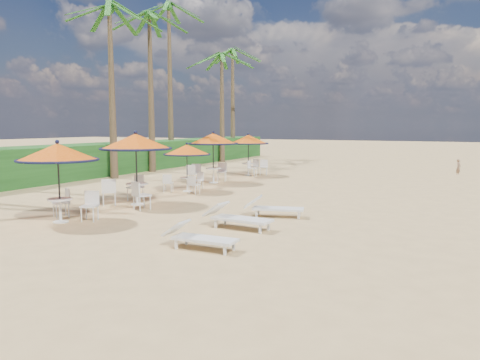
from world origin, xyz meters
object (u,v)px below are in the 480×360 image
object	(u,v)px
station_3	(212,145)
lounger_far	(272,207)
station_2	(187,156)
station_1	(135,151)
lounger_near	(198,236)
station_0	(60,159)
lounger_mid	(235,217)
station_4	(250,145)

from	to	relation	value
station_3	lounger_far	xyz separation A→B (m)	(6.08, -6.75, -1.58)
station_2	station_1	bearing A→B (deg)	-86.77
station_3	lounger_near	bearing A→B (deg)	-61.50
station_3	lounger_near	size ratio (longest dim) A/B	1.43
station_1	lounger_near	distance (m)	6.91
station_0	lounger_far	world-z (taller)	station_0
lounger_mid	station_2	bearing A→B (deg)	136.38
station_1	station_4	size ratio (longest dim) A/B	1.11
station_0	lounger_near	distance (m)	5.52
station_1	station_4	distance (m)	10.89
lounger_mid	station_0	bearing A→B (deg)	-159.80
station_0	station_3	size ratio (longest dim) A/B	0.94
station_0	station_4	size ratio (longest dim) A/B	1.01
station_4	lounger_far	size ratio (longest dim) A/B	1.25
station_0	station_1	size ratio (longest dim) A/B	0.91
station_4	lounger_far	xyz separation A→B (m)	(5.88, -10.75, -1.47)
lounger_near	lounger_mid	size ratio (longest dim) A/B	0.90
station_0	lounger_far	size ratio (longest dim) A/B	1.26
station_3	station_1	bearing A→B (deg)	-83.39
station_1	lounger_far	world-z (taller)	station_1
station_0	station_3	xyz separation A→B (m)	(-0.79, 10.27, 0.03)
lounger_near	station_2	bearing A→B (deg)	122.55
lounger_far	station_3	bearing A→B (deg)	115.42
station_2	lounger_mid	xyz separation A→B (m)	(5.22, -5.59, -1.23)
station_0	lounger_near	xyz separation A→B (m)	(5.23, -0.82, -1.57)
lounger_mid	station_4	bearing A→B (deg)	117.11
station_0	station_4	xyz separation A→B (m)	(-0.59, 14.27, -0.09)
station_3	lounger_mid	distance (m)	10.62
station_0	lounger_far	distance (m)	6.54
station_1	station_3	world-z (taller)	station_1
lounger_mid	station_3	bearing A→B (deg)	126.94
lounger_near	lounger_far	world-z (taller)	lounger_far
station_1	lounger_mid	distance (m)	5.59
station_1	station_0	bearing A→B (deg)	-90.19
station_2	lounger_far	bearing A→B (deg)	-33.22
station_2	lounger_near	world-z (taller)	station_2
station_0	station_2	world-z (taller)	station_0
station_3	lounger_far	distance (m)	9.22
station_2	lounger_far	size ratio (longest dim) A/B	1.10
station_1	lounger_near	bearing A→B (deg)	-38.89
station_1	lounger_near	xyz separation A→B (m)	(5.22, -4.21, -1.66)
station_3	station_4	world-z (taller)	station_3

